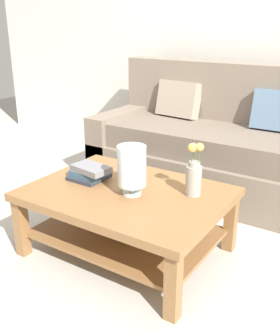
{
  "coord_description": "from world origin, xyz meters",
  "views": [
    {
      "loc": [
        1.27,
        -2.09,
        1.4
      ],
      "look_at": [
        -0.0,
        -0.13,
        0.53
      ],
      "focal_mm": 42.31,
      "sensor_mm": 36.0,
      "label": 1
    }
  ],
  "objects_px": {
    "coffee_table": "(127,208)",
    "couch": "(219,149)",
    "glass_hurricane_vase": "(132,167)",
    "flower_pitcher": "(194,174)",
    "book_stack_main": "(90,172)"
  },
  "relations": [
    {
      "from": "coffee_table",
      "to": "couch",
      "type": "bearing_deg",
      "value": 86.91
    },
    {
      "from": "glass_hurricane_vase",
      "to": "flower_pitcher",
      "type": "xyz_separation_m",
      "value": [
        0.31,
        0.19,
        -0.04
      ]
    },
    {
      "from": "couch",
      "to": "coffee_table",
      "type": "distance_m",
      "value": 1.28
    },
    {
      "from": "coffee_table",
      "to": "book_stack_main",
      "type": "relative_size",
      "value": 4.4
    },
    {
      "from": "book_stack_main",
      "to": "flower_pitcher",
      "type": "height_order",
      "value": "flower_pitcher"
    },
    {
      "from": "coffee_table",
      "to": "flower_pitcher",
      "type": "height_order",
      "value": "flower_pitcher"
    },
    {
      "from": "couch",
      "to": "glass_hurricane_vase",
      "type": "height_order",
      "value": "couch"
    },
    {
      "from": "couch",
      "to": "coffee_table",
      "type": "bearing_deg",
      "value": -93.09
    },
    {
      "from": "book_stack_main",
      "to": "glass_hurricane_vase",
      "type": "bearing_deg",
      "value": -7.12
    },
    {
      "from": "book_stack_main",
      "to": "glass_hurricane_vase",
      "type": "distance_m",
      "value": 0.39
    },
    {
      "from": "couch",
      "to": "glass_hurricane_vase",
      "type": "xyz_separation_m",
      "value": [
        -0.02,
        -1.3,
        0.23
      ]
    },
    {
      "from": "flower_pitcher",
      "to": "glass_hurricane_vase",
      "type": "bearing_deg",
      "value": -148.39
    },
    {
      "from": "coffee_table",
      "to": "glass_hurricane_vase",
      "type": "height_order",
      "value": "glass_hurricane_vase"
    },
    {
      "from": "glass_hurricane_vase",
      "to": "flower_pitcher",
      "type": "distance_m",
      "value": 0.37
    },
    {
      "from": "coffee_table",
      "to": "book_stack_main",
      "type": "xyz_separation_m",
      "value": [
        -0.31,
        0.02,
        0.16
      ]
    }
  ]
}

